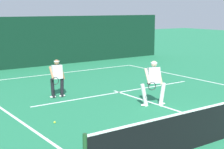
{
  "coord_description": "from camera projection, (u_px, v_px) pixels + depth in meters",
  "views": [
    {
      "loc": [
        -8.72,
        -5.74,
        3.5
      ],
      "look_at": [
        -0.96,
        5.2,
        1.0
      ],
      "focal_mm": 56.98,
      "sensor_mm": 36.0,
      "label": 1
    }
  ],
  "objects": [
    {
      "name": "court_line_baseline_far",
      "position": [
        59.0,
        73.0,
        19.48
      ],
      "size": [
        9.77,
        0.1,
        0.01
      ],
      "primitive_type": "cube",
      "color": "white",
      "rests_on": "ground_plane"
    },
    {
      "name": "court_line_service",
      "position": [
        119.0,
        92.0,
        15.05
      ],
      "size": [
        7.96,
        0.1,
        0.01
      ],
      "primitive_type": "cube",
      "color": "white",
      "rests_on": "ground_plane"
    },
    {
      "name": "court_line_centre",
      "position": [
        166.0,
        107.0,
        12.77
      ],
      "size": [
        0.1,
        6.4,
        0.01
      ],
      "primitive_type": "cube",
      "color": "white",
      "rests_on": "ground_plane"
    },
    {
      "name": "player_near",
      "position": [
        154.0,
        81.0,
        12.81
      ],
      "size": [
        1.09,
        0.85,
        1.66
      ],
      "rotation": [
        0.0,
        0.0,
        2.78
      ],
      "color": "silver",
      "rests_on": "ground_plane"
    },
    {
      "name": "player_far",
      "position": [
        57.0,
        77.0,
        14.03
      ],
      "size": [
        0.83,
        0.85,
        1.53
      ],
      "rotation": [
        0.0,
        0.0,
        3.0
      ],
      "color": "black",
      "rests_on": "ground_plane"
    },
    {
      "name": "tennis_ball",
      "position": [
        55.0,
        122.0,
        10.98
      ],
      "size": [
        0.07,
        0.07,
        0.07
      ],
      "primitive_type": "sphere",
      "color": "#D1E033",
      "rests_on": "ground_plane"
    },
    {
      "name": "back_fence_windscreen",
      "position": [
        37.0,
        42.0,
        21.49
      ],
      "size": [
        18.99,
        0.12,
        3.04
      ],
      "primitive_type": "cube",
      "color": "black",
      "rests_on": "ground_plane"
    }
  ]
}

